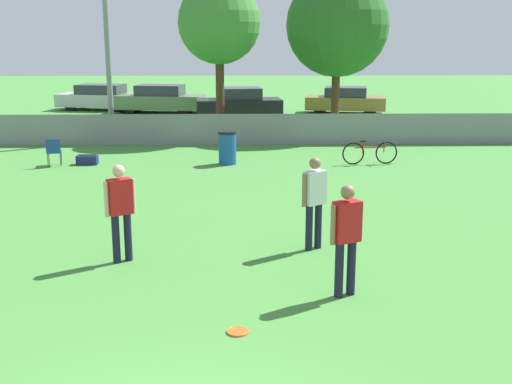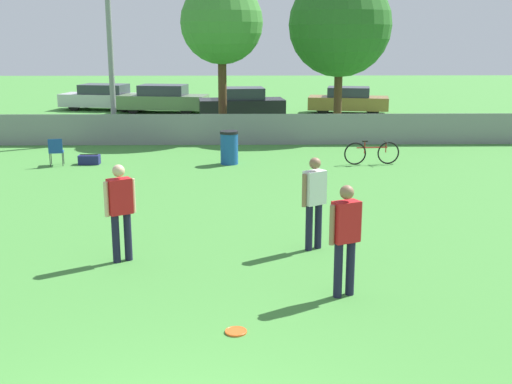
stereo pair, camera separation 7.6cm
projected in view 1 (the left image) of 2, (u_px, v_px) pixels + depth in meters
name	position (u px, v px, depth m)	size (l,w,h in m)	color
fence_backline	(219.00, 129.00, 22.74)	(23.71, 0.07, 1.21)	gray
tree_near_pole	(219.00, 23.00, 23.71)	(3.07, 3.07, 5.81)	#4C331E
tree_far_right	(337.00, 25.00, 24.70)	(3.97, 3.97, 6.18)	#4C331E
player_defender_red	(346.00, 233.00, 9.33)	(0.51, 0.37, 1.69)	#191933
player_thrower_red	(120.00, 207.00, 10.78)	(0.48, 0.39, 1.69)	#191933
player_receiver_white	(314.00, 197.00, 11.43)	(0.47, 0.40, 1.69)	#191933
frisbee_disc	(238.00, 332.00, 8.35)	(0.29, 0.29, 0.03)	#E5591E
folding_chair_sideline	(54.00, 150.00, 19.02)	(0.48, 0.48, 0.82)	#333338
bicycle_sideline	(370.00, 153.00, 19.32)	(1.70, 0.44, 0.73)	black
trash_bin	(227.00, 147.00, 19.31)	(0.55, 0.55, 1.00)	#194C99
gear_bag_sideline	(87.00, 160.00, 19.33)	(0.62, 0.34, 0.30)	navy
parked_car_silver	(101.00, 97.00, 33.61)	(4.70, 2.57, 1.34)	black
parked_car_olive	(160.00, 99.00, 32.45)	(4.61, 2.38, 1.40)	black
parked_car_dark	(239.00, 104.00, 30.11)	(4.11, 2.19, 1.44)	black
parked_car_tan	(345.00, 100.00, 32.07)	(4.16, 2.37, 1.32)	black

